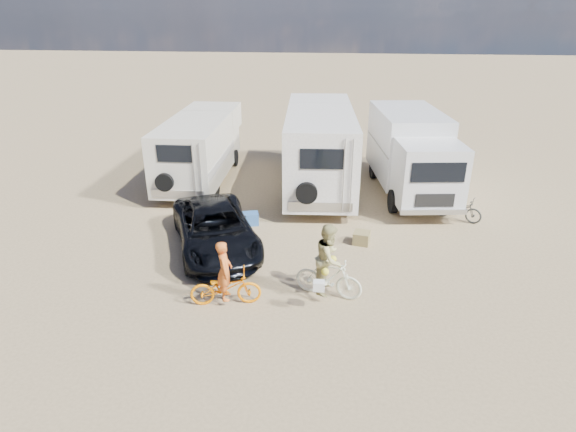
# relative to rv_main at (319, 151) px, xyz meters

# --- Properties ---
(ground) EXTENTS (140.00, 140.00, 0.00)m
(ground) POSITION_rel_rv_main_xyz_m (-0.12, -6.79, -1.65)
(ground) COLOR tan
(ground) RESTS_ON ground
(rv_main) EXTENTS (3.09, 7.72, 3.30)m
(rv_main) POSITION_rel_rv_main_xyz_m (0.00, 0.00, 0.00)
(rv_main) COLOR silver
(rv_main) RESTS_ON ground
(rv_left) EXTENTS (2.50, 7.12, 2.76)m
(rv_left) POSITION_rel_rv_main_xyz_m (-5.15, 0.56, -0.27)
(rv_left) COLOR beige
(rv_left) RESTS_ON ground
(box_truck) EXTENTS (3.24, 6.79, 3.20)m
(box_truck) POSITION_rel_rv_main_xyz_m (3.70, -0.18, -0.05)
(box_truck) COLOR silver
(box_truck) RESTS_ON ground
(dark_suv) EXTENTS (4.03, 5.43, 1.37)m
(dark_suv) POSITION_rel_rv_main_xyz_m (-2.97, -5.79, -0.96)
(dark_suv) COLOR black
(dark_suv) RESTS_ON ground
(bike_man) EXTENTS (1.90, 0.96, 0.95)m
(bike_man) POSITION_rel_rv_main_xyz_m (-1.95, -8.78, -1.17)
(bike_man) COLOR orange
(bike_man) RESTS_ON ground
(bike_woman) EXTENTS (1.88, 0.96, 1.09)m
(bike_woman) POSITION_rel_rv_main_xyz_m (0.65, -8.13, -1.10)
(bike_woman) COLOR silver
(bike_woman) RESTS_ON ground
(rider_man) EXTENTS (0.49, 0.65, 1.60)m
(rider_man) POSITION_rel_rv_main_xyz_m (-1.95, -8.78, -0.85)
(rider_man) COLOR #D16022
(rider_man) RESTS_ON ground
(rider_woman) EXTENTS (0.93, 1.07, 1.89)m
(rider_woman) POSITION_rel_rv_main_xyz_m (0.65, -8.13, -0.70)
(rider_woman) COLOR tan
(rider_woman) RESTS_ON ground
(bike_parked) EXTENTS (1.75, 1.32, 0.88)m
(bike_parked) POSITION_rel_rv_main_xyz_m (5.12, -2.69, -1.21)
(bike_parked) COLOR #2B2D2A
(bike_parked) RESTS_ON ground
(cooler) EXTENTS (0.64, 0.53, 0.44)m
(cooler) POSITION_rel_rv_main_xyz_m (-2.20, -3.90, -1.43)
(cooler) COLOR #2E5999
(cooler) RESTS_ON ground
(crate) EXTENTS (0.60, 0.60, 0.40)m
(crate) POSITION_rel_rv_main_xyz_m (1.64, -4.96, -1.45)
(crate) COLOR olive
(crate) RESTS_ON ground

